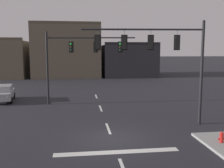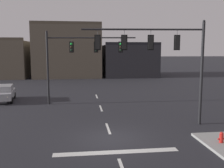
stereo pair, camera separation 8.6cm
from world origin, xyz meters
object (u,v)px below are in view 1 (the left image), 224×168
car_lot_nearside (3,93)px  signal_mast_near_side (161,52)px  signal_mast_far_side (76,54)px  fire_hydrant (221,139)px

car_lot_nearside → signal_mast_near_side: bearing=-37.1°
signal_mast_far_side → fire_hydrant: bearing=-55.9°
signal_mast_far_side → signal_mast_near_side: bearing=-52.2°
signal_mast_near_side → signal_mast_far_side: 9.52m
car_lot_nearside → fire_hydrant: (15.33, -14.24, -0.53)m
signal_mast_near_side → fire_hydrant: size_ratio=10.97×
signal_mast_far_side → fire_hydrant: signal_mast_far_side is taller
car_lot_nearside → fire_hydrant: size_ratio=6.17×
signal_mast_near_side → car_lot_nearside: bearing=142.9°
signal_mast_far_side → fire_hydrant: (7.96, -11.77, -4.49)m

